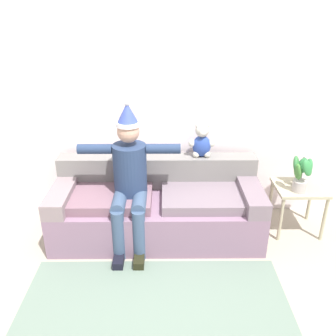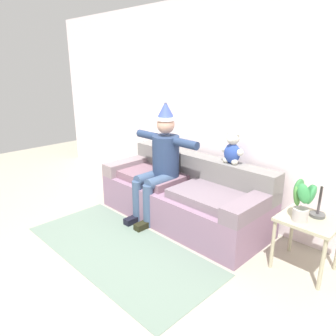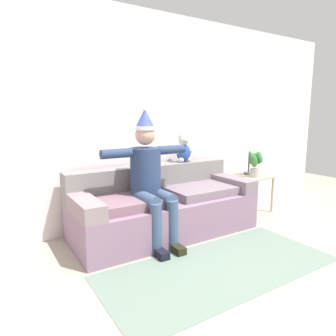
% 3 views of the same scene
% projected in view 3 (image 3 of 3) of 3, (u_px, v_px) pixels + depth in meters
% --- Properties ---
extents(ground_plane, '(10.00, 10.00, 0.00)m').
position_uv_depth(ground_plane, '(219.00, 267.00, 2.87)').
color(ground_plane, '#A49C89').
extents(back_wall, '(7.00, 0.10, 2.70)m').
position_uv_depth(back_wall, '(142.00, 120.00, 3.93)').
color(back_wall, white).
rests_on(back_wall, ground_plane).
extents(couch, '(2.19, 0.89, 0.79)m').
position_uv_depth(couch, '(163.00, 207.00, 3.67)').
color(couch, gray).
rests_on(couch, ground_plane).
extents(person_seated, '(1.02, 0.77, 1.52)m').
position_uv_depth(person_seated, '(150.00, 175.00, 3.32)').
color(person_seated, navy).
rests_on(person_seated, ground_plane).
extents(teddy_bear, '(0.29, 0.17, 0.38)m').
position_uv_depth(teddy_bear, '(184.00, 149.00, 4.04)').
color(teddy_bear, '#2A4497').
rests_on(teddy_bear, couch).
extents(side_table, '(0.52, 0.47, 0.54)m').
position_uv_depth(side_table, '(251.00, 181.00, 4.48)').
color(side_table, '#ABA586').
rests_on(side_table, ground_plane).
extents(table_lamp, '(0.24, 0.24, 0.53)m').
position_uv_depth(table_lamp, '(250.00, 147.00, 4.49)').
color(table_lamp, '#4B4B4B').
rests_on(table_lamp, side_table).
extents(potted_plant, '(0.23, 0.25, 0.40)m').
position_uv_depth(potted_plant, '(255.00, 163.00, 4.32)').
color(potted_plant, '#B6ADAB').
rests_on(potted_plant, side_table).
extents(area_rug, '(2.28, 1.02, 0.01)m').
position_uv_depth(area_rug, '(220.00, 267.00, 2.86)').
color(area_rug, slate).
rests_on(area_rug, ground_plane).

